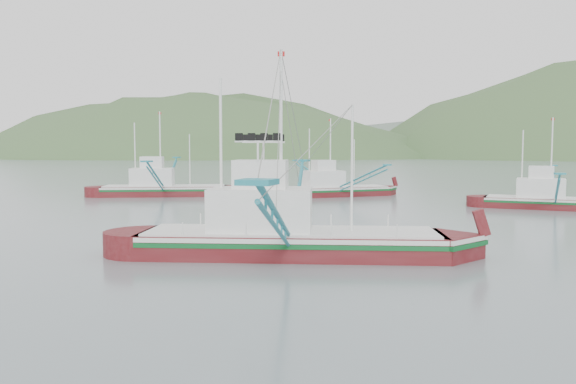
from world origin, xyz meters
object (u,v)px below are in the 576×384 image
(bg_boat_far, at_px, (333,178))
(main_boat, at_px, (288,216))
(bg_boat_right, at_px, (553,194))
(bg_boat_left, at_px, (164,178))

(bg_boat_far, bearing_deg, main_boat, -118.87)
(bg_boat_far, bearing_deg, bg_boat_right, -56.97)
(main_boat, height_order, bg_boat_far, main_boat)
(bg_boat_left, bearing_deg, bg_boat_right, -25.32)
(main_boat, height_order, bg_boat_left, main_boat)
(bg_boat_far, height_order, bg_boat_left, bg_boat_left)
(main_boat, distance_m, bg_boat_far, 40.89)
(main_boat, bearing_deg, bg_boat_far, 85.74)
(bg_boat_left, bearing_deg, main_boat, -73.78)
(bg_boat_far, distance_m, bg_boat_left, 21.80)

